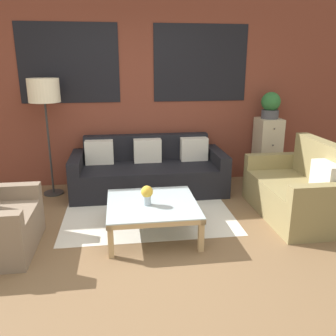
% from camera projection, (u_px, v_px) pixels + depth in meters
% --- Properties ---
extents(ground_plane, '(16.00, 16.00, 0.00)m').
position_uv_depth(ground_plane, '(155.00, 262.00, 3.37)').
color(ground_plane, brown).
extents(wall_back_brick, '(8.40, 0.09, 2.80)m').
position_uv_depth(wall_back_brick, '(137.00, 91.00, 5.28)').
color(wall_back_brick, brown).
rests_on(wall_back_brick, ground_plane).
extents(rug, '(2.06, 1.62, 0.00)m').
position_uv_depth(rug, '(148.00, 211.00, 4.51)').
color(rug, silver).
rests_on(rug, ground_plane).
extents(couch_dark, '(2.17, 0.88, 0.78)m').
position_uv_depth(couch_dark, '(149.00, 172.00, 5.16)').
color(couch_dark, black).
rests_on(couch_dark, ground_plane).
extents(settee_vintage, '(0.80, 1.42, 0.92)m').
position_uv_depth(settee_vintage, '(299.00, 191.00, 4.31)').
color(settee_vintage, olive).
rests_on(settee_vintage, ground_plane).
extents(coffee_table, '(0.96, 0.96, 0.37)m').
position_uv_depth(coffee_table, '(152.00, 207.00, 3.84)').
color(coffee_table, silver).
rests_on(coffee_table, ground_plane).
extents(floor_lamp, '(0.42, 0.42, 1.62)m').
position_uv_depth(floor_lamp, '(44.00, 94.00, 4.72)').
color(floor_lamp, '#2D2D2D').
rests_on(floor_lamp, ground_plane).
extents(drawer_cabinet, '(0.35, 0.41, 0.99)m').
position_uv_depth(drawer_cabinet, '(267.00, 150.00, 5.55)').
color(drawer_cabinet, '#C6B793').
rests_on(drawer_cabinet, ground_plane).
extents(potted_plant, '(0.29, 0.29, 0.40)m').
position_uv_depth(potted_plant, '(271.00, 105.00, 5.35)').
color(potted_plant, '#47474C').
rests_on(potted_plant, drawer_cabinet).
extents(flower_vase, '(0.13, 0.13, 0.21)m').
position_uv_depth(flower_vase, '(147.00, 194.00, 3.74)').
color(flower_vase, '#ADBCC6').
rests_on(flower_vase, coffee_table).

